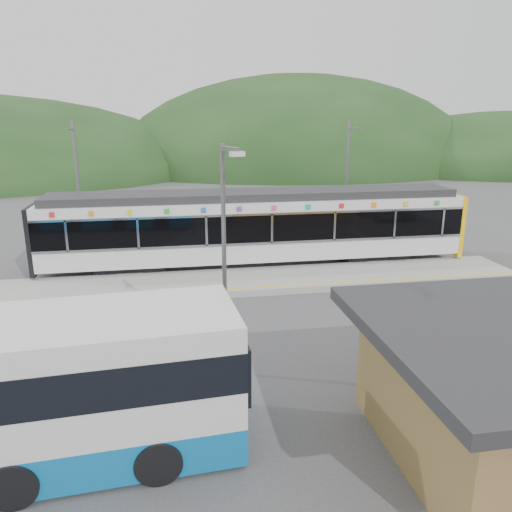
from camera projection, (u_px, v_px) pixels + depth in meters
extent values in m
plane|color=#4C4C4F|center=(243.00, 313.00, 18.84)|extent=(120.00, 120.00, 0.00)
ellipsoid|color=#1E3D19|center=(297.00, 168.00, 72.71)|extent=(52.00, 39.00, 26.00)
ellipsoid|color=#1E3D19|center=(503.00, 168.00, 71.79)|extent=(44.00, 33.00, 16.00)
cube|color=#9E9E99|center=(232.00, 282.00, 21.93)|extent=(26.00, 3.20, 0.30)
cube|color=yellow|center=(236.00, 288.00, 20.66)|extent=(26.00, 0.10, 0.01)
cube|color=black|center=(132.00, 266.00, 23.72)|extent=(3.20, 2.20, 0.56)
cube|color=black|center=(370.00, 255.00, 25.69)|extent=(3.20, 2.20, 0.56)
cube|color=silver|center=(256.00, 246.00, 24.50)|extent=(20.00, 2.90, 0.92)
cube|color=black|center=(256.00, 222.00, 24.18)|extent=(20.00, 2.96, 1.45)
cube|color=silver|center=(261.00, 243.00, 22.94)|extent=(20.00, 0.05, 0.10)
cube|color=silver|center=(261.00, 214.00, 22.58)|extent=(20.00, 0.05, 0.10)
cube|color=silver|center=(256.00, 203.00, 23.93)|extent=(20.00, 2.90, 0.45)
cube|color=#2D2D30|center=(256.00, 195.00, 23.82)|extent=(19.40, 2.50, 0.36)
cube|color=yellow|center=(447.00, 222.00, 25.94)|extent=(0.24, 2.92, 3.00)
cube|color=black|center=(37.00, 237.00, 22.61)|extent=(0.20, 2.92, 3.00)
cube|color=silver|center=(66.00, 236.00, 21.36)|extent=(0.10, 0.05, 1.35)
cube|color=silver|center=(138.00, 234.00, 21.86)|extent=(0.10, 0.05, 1.35)
cube|color=silver|center=(206.00, 231.00, 22.35)|extent=(0.10, 0.05, 1.35)
cube|color=silver|center=(272.00, 229.00, 22.84)|extent=(0.10, 0.05, 1.35)
cube|color=silver|center=(335.00, 226.00, 23.34)|extent=(0.10, 0.05, 1.35)
cube|color=silver|center=(395.00, 224.00, 23.83)|extent=(0.10, 0.05, 1.35)
cube|color=silver|center=(443.00, 222.00, 24.24)|extent=(0.10, 0.05, 1.35)
cube|color=red|center=(52.00, 215.00, 21.03)|extent=(0.22, 0.04, 0.22)
cube|color=orange|center=(91.00, 214.00, 21.30)|extent=(0.22, 0.04, 0.22)
cube|color=yellow|center=(130.00, 212.00, 21.56)|extent=(0.22, 0.04, 0.22)
cube|color=green|center=(167.00, 211.00, 21.82)|extent=(0.22, 0.04, 0.22)
cube|color=blue|center=(204.00, 210.00, 22.09)|extent=(0.22, 0.04, 0.22)
cube|color=purple|center=(239.00, 209.00, 22.35)|extent=(0.22, 0.04, 0.22)
cube|color=#E54C8C|center=(274.00, 208.00, 22.61)|extent=(0.22, 0.04, 0.22)
cube|color=#19A5A5|center=(308.00, 207.00, 22.87)|extent=(0.22, 0.04, 0.22)
cube|color=red|center=(342.00, 206.00, 23.14)|extent=(0.22, 0.04, 0.22)
cube|color=orange|center=(374.00, 205.00, 23.40)|extent=(0.22, 0.04, 0.22)
cube|color=yellow|center=(406.00, 204.00, 23.66)|extent=(0.22, 0.04, 0.22)
cube|color=green|center=(437.00, 203.00, 23.93)|extent=(0.22, 0.04, 0.22)
cylinder|color=slate|center=(79.00, 193.00, 24.91)|extent=(0.18, 0.18, 7.00)
cube|color=slate|center=(70.00, 129.00, 23.31)|extent=(0.08, 1.80, 0.08)
cylinder|color=slate|center=(346.00, 186.00, 27.21)|extent=(0.18, 0.18, 7.00)
cube|color=slate|center=(355.00, 128.00, 25.61)|extent=(0.08, 1.80, 0.08)
cylinder|color=black|center=(26.00, 444.00, 10.56)|extent=(1.17, 2.88, 0.97)
cylinder|color=black|center=(155.00, 425.00, 11.19)|extent=(1.17, 2.88, 0.97)
cylinder|color=slate|center=(224.00, 266.00, 13.59)|extent=(0.12, 0.12, 6.51)
cube|color=slate|center=(224.00, 149.00, 12.28)|extent=(0.40, 1.08, 0.12)
cube|color=silver|center=(227.00, 154.00, 11.84)|extent=(0.39, 0.27, 0.12)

